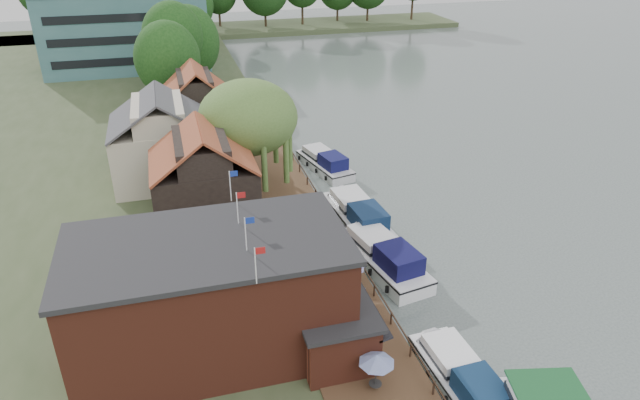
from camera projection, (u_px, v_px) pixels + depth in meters
ground at (451, 305)px, 38.99m from camera, size 260.00×260.00×0.00m
land_bank at (50, 155)px, 61.66m from camera, size 50.00×140.00×1.00m
quay_deck at (302, 236)px, 45.19m from camera, size 6.00×50.00×0.10m
quay_rail at (333, 224)px, 46.06m from camera, size 0.20×49.00×1.00m
pub at (246, 290)px, 32.68m from camera, size 20.00×11.00×7.30m
hotel_block at (126, 30)px, 90.60m from camera, size 25.40×12.40×12.30m
cottage_a at (204, 177)px, 45.05m from camera, size 8.60×7.60×8.50m
cottage_b at (161, 138)px, 52.92m from camera, size 9.60×8.60×8.50m
cottage_c at (197, 106)px, 61.60m from camera, size 7.60×7.60×8.50m
willow at (249, 139)px, 49.98m from camera, size 8.60×8.60×10.43m
umbrella_0 at (376, 372)px, 30.16m from camera, size 1.96×1.96×2.38m
umbrella_1 at (365, 334)px, 32.88m from camera, size 1.95×1.95×2.38m
umbrella_2 at (347, 299)px, 35.79m from camera, size 2.35×2.35×2.38m
umbrella_3 at (348, 275)px, 38.14m from camera, size 2.31×2.31×2.38m
umbrella_4 at (330, 255)px, 40.45m from camera, size 2.28×2.28×2.38m
umbrella_5 at (316, 234)px, 42.99m from camera, size 1.99×1.99×2.38m
cruiser_0 at (462, 375)px, 31.54m from camera, size 3.47×9.58×2.27m
cruiser_1 at (383, 252)px, 42.51m from camera, size 5.34×11.17×2.63m
cruiser_2 at (358, 212)px, 48.13m from camera, size 4.20×11.05×2.67m
cruiser_3 at (325, 160)px, 58.73m from camera, size 5.06×9.85×2.26m
bank_tree_0 at (169, 71)px, 68.47m from camera, size 7.80×7.80×11.80m
bank_tree_1 at (174, 50)px, 76.45m from camera, size 7.99×7.99×12.74m
bank_tree_2 at (188, 47)px, 80.83m from camera, size 8.95×8.95×11.63m
bank_tree_3 at (180, 18)px, 101.16m from camera, size 7.94×7.94×12.17m
bank_tree_4 at (194, 13)px, 108.61m from camera, size 7.62×7.62×11.34m
bank_tree_5 at (185, 9)px, 115.68m from camera, size 6.02×6.02×10.52m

